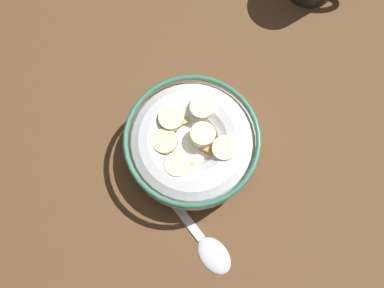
# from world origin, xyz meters

# --- Properties ---
(ground_plane) EXTENTS (1.19, 1.19, 0.02)m
(ground_plane) POSITION_xyz_m (0.00, 0.00, -0.01)
(ground_plane) COLOR brown
(cereal_bowl) EXTENTS (0.15, 0.15, 0.06)m
(cereal_bowl) POSITION_xyz_m (-0.00, 0.00, 0.03)
(cereal_bowl) COLOR silver
(cereal_bowl) RESTS_ON ground_plane
(spoon) EXTENTS (0.13, 0.10, 0.01)m
(spoon) POSITION_xyz_m (0.05, -0.10, 0.00)
(spoon) COLOR silver
(spoon) RESTS_ON ground_plane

